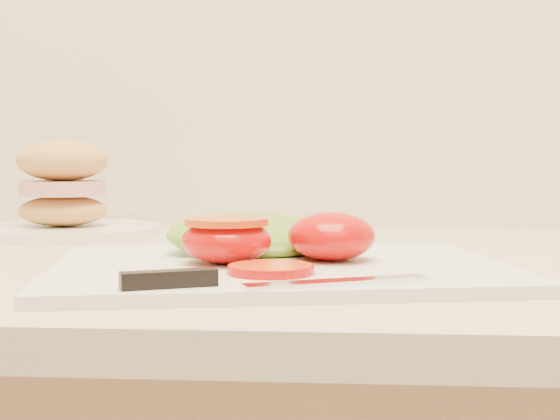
{
  "coord_description": "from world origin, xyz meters",
  "views": [
    {
      "loc": [
        -0.34,
        0.91,
        1.03
      ],
      "look_at": [
        -0.39,
        1.58,
        0.99
      ],
      "focal_mm": 50.0,
      "sensor_mm": 36.0,
      "label": 1
    }
  ],
  "objects": [
    {
      "name": "tomato_half_cut",
      "position": [
        -0.44,
        1.56,
        0.96
      ],
      "size": [
        0.08,
        0.08,
        0.04
      ],
      "color": "red",
      "rests_on": "cutting_board"
    },
    {
      "name": "knife",
      "position": [
        -0.41,
        1.45,
        0.94
      ],
      "size": [
        0.22,
        0.08,
        0.01
      ],
      "rotation": [
        0.0,
        0.0,
        0.41
      ],
      "color": "silver",
      "rests_on": "cutting_board"
    },
    {
      "name": "lettuce_leaf_0",
      "position": [
        -0.42,
        1.64,
        0.96
      ],
      "size": [
        0.2,
        0.17,
        0.03
      ],
      "primitive_type": "ellipsoid",
      "rotation": [
        0.0,
        0.0,
        0.41
      ],
      "color": "#8DB530",
      "rests_on": "cutting_board"
    },
    {
      "name": "lettuce_leaf_1",
      "position": [
        -0.38,
        1.65,
        0.95
      ],
      "size": [
        0.14,
        0.13,
        0.02
      ],
      "primitive_type": "ellipsoid",
      "rotation": [
        0.0,
        0.0,
        0.59
      ],
      "color": "#8DB530",
      "rests_on": "cutting_board"
    },
    {
      "name": "sandwich_plate",
      "position": [
        -0.69,
        1.88,
        0.97
      ],
      "size": [
        0.25,
        0.25,
        0.12
      ],
      "rotation": [
        0.0,
        0.0,
        -0.33
      ],
      "color": "white",
      "rests_on": "counter"
    },
    {
      "name": "tomato_half_dome",
      "position": [
        -0.35,
        1.59,
        0.96
      ],
      "size": [
        0.08,
        0.08,
        0.04
      ],
      "primitive_type": "ellipsoid",
      "color": "red",
      "rests_on": "cutting_board"
    },
    {
      "name": "cutting_board",
      "position": [
        -0.39,
        1.57,
        0.94
      ],
      "size": [
        0.43,
        0.34,
        0.01
      ],
      "primitive_type": "cube",
      "rotation": [
        0.0,
        0.0,
        0.19
      ],
      "color": "white",
      "rests_on": "counter"
    },
    {
      "name": "tomato_slice_0",
      "position": [
        -0.39,
        1.51,
        0.94
      ],
      "size": [
        0.07,
        0.07,
        0.01
      ],
      "primitive_type": "cylinder",
      "color": "#F15315",
      "rests_on": "cutting_board"
    }
  ]
}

